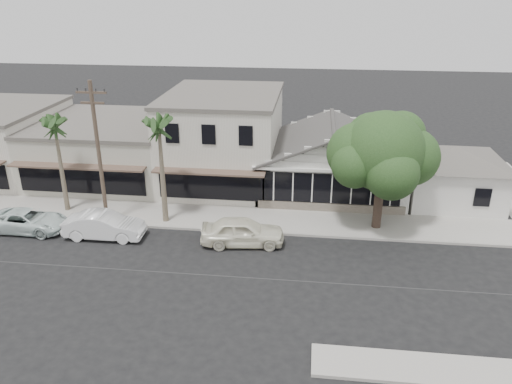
# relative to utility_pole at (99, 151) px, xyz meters

# --- Properties ---
(ground) EXTENTS (140.00, 140.00, 0.00)m
(ground) POSITION_rel_utility_pole_xyz_m (9.00, -5.20, -4.79)
(ground) COLOR black
(ground) RESTS_ON ground
(sidewalk_north) EXTENTS (90.00, 3.50, 0.15)m
(sidewalk_north) POSITION_rel_utility_pole_xyz_m (1.00, 1.55, -4.71)
(sidewalk_north) COLOR #9E9991
(sidewalk_north) RESTS_ON ground
(corner_shop) EXTENTS (10.40, 8.60, 5.10)m
(corner_shop) POSITION_rel_utility_pole_xyz_m (14.00, 7.27, -2.17)
(corner_shop) COLOR white
(corner_shop) RESTS_ON ground
(side_cottage) EXTENTS (6.00, 6.00, 3.00)m
(side_cottage) POSITION_rel_utility_pole_xyz_m (22.20, 6.30, -3.29)
(side_cottage) COLOR white
(side_cottage) RESTS_ON ground
(row_building_near) EXTENTS (8.00, 10.00, 6.50)m
(row_building_near) POSITION_rel_utility_pole_xyz_m (6.00, 8.30, -1.54)
(row_building_near) COLOR beige
(row_building_near) RESTS_ON ground
(row_building_midnear) EXTENTS (10.00, 10.00, 4.20)m
(row_building_midnear) POSITION_rel_utility_pole_xyz_m (-3.00, 8.30, -2.69)
(row_building_midnear) COLOR #B0AD9D
(row_building_midnear) RESTS_ON ground
(utility_pole) EXTENTS (1.80, 0.24, 9.00)m
(utility_pole) POSITION_rel_utility_pole_xyz_m (0.00, 0.00, 0.00)
(utility_pole) COLOR brown
(utility_pole) RESTS_ON ground
(car_0) EXTENTS (4.97, 2.43, 1.63)m
(car_0) POSITION_rel_utility_pole_xyz_m (8.86, -1.63, -3.97)
(car_0) COLOR white
(car_0) RESTS_ON ground
(car_1) EXTENTS (4.75, 1.71, 1.56)m
(car_1) POSITION_rel_utility_pole_xyz_m (0.60, -1.78, -4.01)
(car_1) COLOR white
(car_1) RESTS_ON ground
(car_2) EXTENTS (4.86, 2.32, 1.34)m
(car_2) POSITION_rel_utility_pole_xyz_m (-4.40, -1.49, -4.12)
(car_2) COLOR silver
(car_2) RESTS_ON ground
(shade_tree) EXTENTS (6.66, 6.02, 7.39)m
(shade_tree) POSITION_rel_utility_pole_xyz_m (16.70, 1.51, 0.07)
(shade_tree) COLOR #402F26
(shade_tree) RESTS_ON ground
(palm_east) EXTENTS (2.92, 2.92, 7.34)m
(palm_east) POSITION_rel_utility_pole_xyz_m (3.62, 0.59, 1.46)
(palm_east) COLOR #726651
(palm_east) RESTS_ON ground
(palm_mid) EXTENTS (2.82, 2.82, 6.85)m
(palm_mid) POSITION_rel_utility_pole_xyz_m (-3.34, 1.46, 1.06)
(palm_mid) COLOR #726651
(palm_mid) RESTS_ON ground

